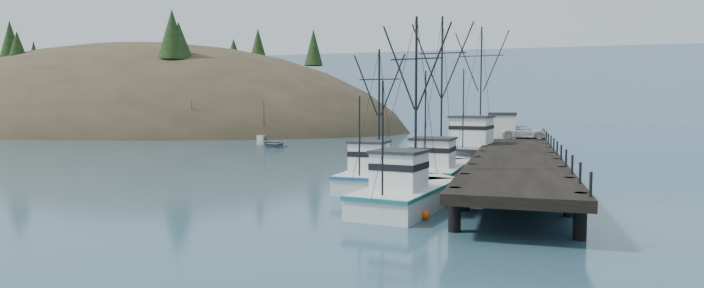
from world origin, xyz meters
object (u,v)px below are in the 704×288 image
object	(u,v)px
trawler_far	(438,169)
pickup_truck	(524,132)
motorboat	(274,147)
pier_shed	(503,125)
trawler_mid	(375,176)
work_vessel	(476,150)
trawler_near	(409,193)
pier	(516,156)

from	to	relation	value
trawler_far	pickup_truck	size ratio (longest dim) A/B	2.55
trawler_far	motorboat	size ratio (longest dim) A/B	2.18
pier_shed	pickup_truck	xyz separation A→B (m)	(2.30, -0.46, -0.73)
trawler_mid	work_vessel	xyz separation A→B (m)	(5.42, 19.17, 0.41)
motorboat	pier_shed	bearing A→B (deg)	-40.08
trawler_far	pickup_truck	world-z (taller)	trawler_far
trawler_mid	trawler_far	distance (m)	6.22
work_vessel	pickup_truck	xyz separation A→B (m)	(4.58, 6.82, 1.47)
pier_shed	trawler_far	bearing A→B (deg)	-101.00
trawler_near	pier_shed	xyz separation A→B (m)	(4.12, 32.94, 2.60)
trawler_far	work_vessel	xyz separation A→B (m)	(1.87, 14.07, 0.41)
trawler_near	pickup_truck	distance (m)	33.17
trawler_far	pickup_truck	xyz separation A→B (m)	(6.45, 20.89, 1.87)
trawler_near	pier_shed	world-z (taller)	trawler_near
work_vessel	pickup_truck	size ratio (longest dim) A/B	3.36
trawler_near	trawler_far	bearing A→B (deg)	90.13
trawler_far	trawler_near	bearing A→B (deg)	-89.87
pier	pickup_truck	size ratio (longest dim) A/B	8.82
trawler_far	work_vessel	size ratio (longest dim) A/B	0.76
trawler_far	pickup_truck	bearing A→B (deg)	72.85
pier	trawler_near	xyz separation A→B (m)	(-5.62, -14.94, -0.87)
trawler_near	work_vessel	size ratio (longest dim) A/B	0.65
pier_shed	pickup_truck	bearing A→B (deg)	-11.21
pickup_truck	motorboat	xyz separation A→B (m)	(-31.84, 4.86, -2.69)
motorboat	trawler_mid	bearing A→B (deg)	-86.30
trawler_far	motorboat	distance (m)	36.17
pier	work_vessel	xyz separation A→B (m)	(-3.78, 10.72, -0.46)
pier_shed	motorboat	xyz separation A→B (m)	(-29.54, 4.41, -3.42)
trawler_near	trawler_mid	xyz separation A→B (m)	(-3.58, 6.49, -0.00)
trawler_mid	motorboat	size ratio (longest dim) A/B	1.68
trawler_mid	motorboat	bearing A→B (deg)	125.28
work_vessel	motorboat	world-z (taller)	work_vessel
pickup_truck	work_vessel	bearing A→B (deg)	142.32
pier	pier_shed	bearing A→B (deg)	94.76
pier	motorboat	size ratio (longest dim) A/B	7.55
pier	pier_shed	world-z (taller)	pier_shed
trawler_mid	pickup_truck	distance (m)	27.91
pier	trawler_mid	bearing A→B (deg)	-137.45
trawler_mid	trawler_far	size ratio (longest dim) A/B	0.77
work_vessel	motorboat	bearing A→B (deg)	156.79
trawler_near	trawler_far	xyz separation A→B (m)	(-0.03, 11.60, 0.00)
trawler_near	motorboat	size ratio (longest dim) A/B	1.87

